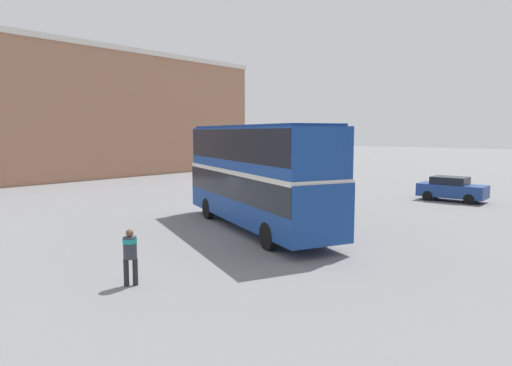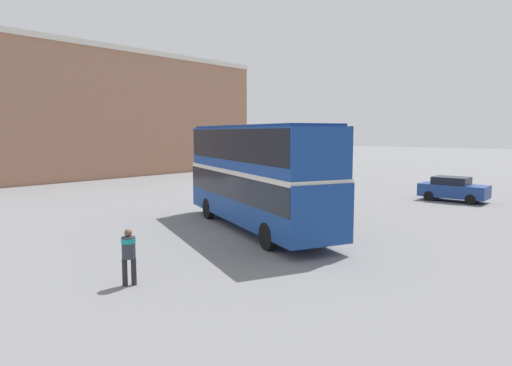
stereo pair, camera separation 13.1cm
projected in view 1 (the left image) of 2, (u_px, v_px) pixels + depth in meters
ground_plane at (253, 232)px, 20.58m from camera, size 240.00×240.00×0.00m
building_row_left at (102, 114)px, 47.94m from camera, size 9.76×34.76×12.78m
double_decker_bus at (256, 170)px, 20.86m from camera, size 11.37×6.97×4.79m
pedestrian_foreground at (130, 251)px, 13.25m from camera, size 0.57×0.57×1.68m
parked_car_kerb_near at (452, 189)px, 29.72m from camera, size 4.16×1.94×1.59m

